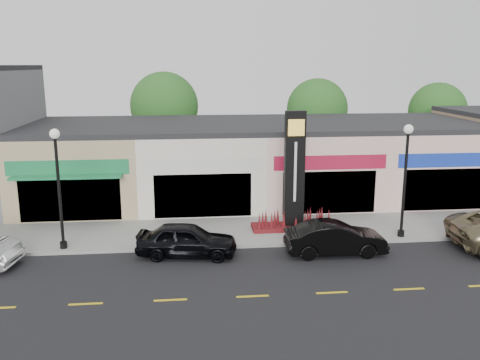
{
  "coord_description": "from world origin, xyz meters",
  "views": [
    {
      "loc": [
        -2.22,
        -20.12,
        8.34
      ],
      "look_at": [
        0.26,
        4.0,
        2.81
      ],
      "focal_mm": 38.0,
      "sensor_mm": 36.0,
      "label": 1
    }
  ],
  "objects_px": {
    "pylon_sign": "(294,188)",
    "car_black_conv": "(335,238)",
    "lamp_east_near": "(406,170)",
    "car_black_sedan": "(187,240)",
    "lamp_west_near": "(58,177)"
  },
  "relations": [
    {
      "from": "lamp_east_near",
      "to": "car_black_sedan",
      "type": "height_order",
      "value": "lamp_east_near"
    },
    {
      "from": "lamp_west_near",
      "to": "car_black_conv",
      "type": "bearing_deg",
      "value": -7.52
    },
    {
      "from": "pylon_sign",
      "to": "lamp_west_near",
      "type": "bearing_deg",
      "value": -171.23
    },
    {
      "from": "lamp_west_near",
      "to": "car_black_sedan",
      "type": "relative_size",
      "value": 1.24
    },
    {
      "from": "car_black_conv",
      "to": "lamp_west_near",
      "type": "bearing_deg",
      "value": 83.06
    },
    {
      "from": "car_black_sedan",
      "to": "lamp_west_near",
      "type": "bearing_deg",
      "value": 86.27
    },
    {
      "from": "lamp_east_near",
      "to": "car_black_sedan",
      "type": "xyz_separation_m",
      "value": [
        -10.39,
        -1.17,
        -2.72
      ]
    },
    {
      "from": "lamp_west_near",
      "to": "pylon_sign",
      "type": "height_order",
      "value": "pylon_sign"
    },
    {
      "from": "car_black_sedan",
      "to": "lamp_east_near",
      "type": "bearing_deg",
      "value": -75.57
    },
    {
      "from": "lamp_west_near",
      "to": "lamp_east_near",
      "type": "relative_size",
      "value": 1.0
    },
    {
      "from": "car_black_sedan",
      "to": "car_black_conv",
      "type": "distance_m",
      "value": 6.63
    },
    {
      "from": "pylon_sign",
      "to": "car_black_sedan",
      "type": "relative_size",
      "value": 1.36
    },
    {
      "from": "pylon_sign",
      "to": "car_black_conv",
      "type": "bearing_deg",
      "value": -69.68
    },
    {
      "from": "car_black_conv",
      "to": "car_black_sedan",
      "type": "bearing_deg",
      "value": 86.72
    },
    {
      "from": "lamp_west_near",
      "to": "pylon_sign",
      "type": "distance_m",
      "value": 11.19
    }
  ]
}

